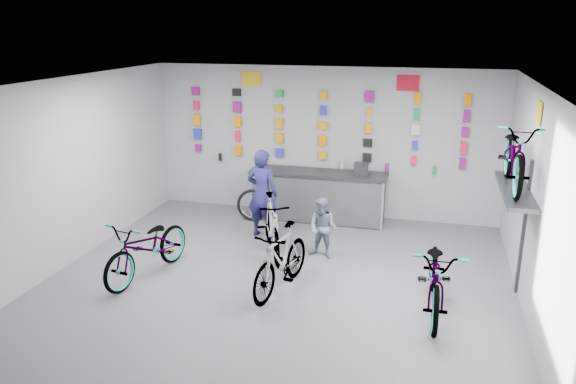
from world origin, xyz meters
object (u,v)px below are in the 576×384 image
(bike_left, at_px, (148,247))
(bike_service, at_px, (272,226))
(counter, at_px, (318,197))
(bike_right, at_px, (437,276))
(bike_center, at_px, (281,259))
(clerk, at_px, (262,194))
(customer, at_px, (323,228))

(bike_left, relative_size, bike_service, 1.10)
(counter, relative_size, bike_right, 1.37)
(bike_center, height_order, clerk, clerk)
(bike_center, height_order, bike_right, bike_right)
(counter, bearing_deg, bike_center, -87.87)
(bike_center, distance_m, clerk, 2.28)
(bike_center, xyz_separation_m, bike_right, (2.20, -0.05, 0.02))
(customer, bearing_deg, bike_right, -24.02)
(bike_right, relative_size, customer, 1.89)
(bike_right, relative_size, clerk, 1.19)
(clerk, bearing_deg, customer, 160.80)
(bike_service, bearing_deg, clerk, 93.99)
(counter, distance_m, clerk, 1.42)
(counter, xyz_separation_m, clerk, (-0.80, -1.13, 0.34))
(counter, height_order, clerk, clerk)
(bike_right, xyz_separation_m, bike_service, (-2.71, 1.33, -0.01))
(bike_service, bearing_deg, bike_right, -49.76)
(bike_right, height_order, clerk, clerk)
(bike_left, relative_size, bike_center, 1.13)
(bike_service, distance_m, customer, 0.86)
(clerk, relative_size, customer, 1.59)
(bike_left, distance_m, clerk, 2.46)
(bike_service, distance_m, clerk, 0.94)
(bike_center, relative_size, bike_service, 0.97)
(bike_right, distance_m, customer, 2.33)
(bike_left, xyz_separation_m, bike_service, (1.61, 1.34, 0.02))
(counter, height_order, bike_left, counter)
(bike_left, bearing_deg, clerk, 72.53)
(counter, xyz_separation_m, bike_right, (2.32, -3.23, 0.03))
(bike_left, relative_size, clerk, 1.13)
(bike_center, height_order, customer, customer)
(bike_right, height_order, bike_service, bike_right)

